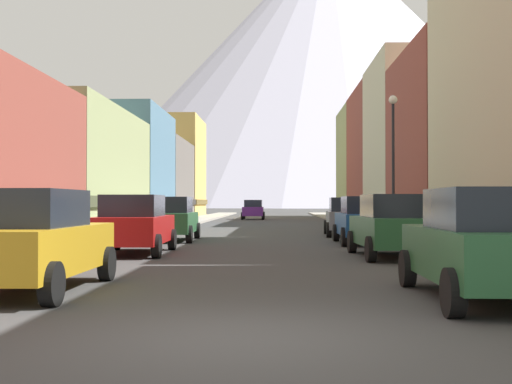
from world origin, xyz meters
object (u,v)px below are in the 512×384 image
car_right_1 (393,226)px  pedestrian_0 (493,226)px  trash_bin_right (490,236)px  car_driving_0 (253,210)px  streetlamp_right (393,144)px  car_right_2 (365,220)px  car_left_2 (171,219)px  car_right_0 (486,244)px  pedestrian_2 (118,217)px  car_left_1 (134,224)px  car_right_3 (347,217)px  potted_plant_1 (512,237)px  car_left_0 (30,240)px

car_right_1 → pedestrian_0: 2.67m
car_right_1 → trash_bin_right: car_right_1 is taller
car_driving_0 → streetlamp_right: (6.95, -33.15, 3.09)m
trash_bin_right → pedestrian_0: 0.63m
car_right_2 → trash_bin_right: 7.04m
car_right_1 → trash_bin_right: bearing=-11.4°
car_left_2 → car_right_0: bearing=-65.0°
pedestrian_0 → pedestrian_2: (-12.50, 10.27, 0.04)m
car_left_1 → car_left_2: 6.95m
pedestrian_0 → car_driving_0: bearing=100.3°
car_right_3 → trash_bin_right: size_ratio=4.56×
car_right_1 → car_right_3: same height
car_driving_0 → trash_bin_right: car_driving_0 is taller
car_right_2 → car_driving_0: 36.30m
car_left_2 → car_right_2: bearing=-13.9°
car_left_2 → car_right_1: bearing=-46.2°
car_right_3 → pedestrian_0: pedestrian_0 is taller
car_right_1 → trash_bin_right: size_ratio=4.55×
car_right_2 → potted_plant_1: car_right_2 is taller
car_left_0 → car_driving_0: same height
car_right_1 → car_right_2: bearing=90.0°
pedestrian_2 → car_left_1: bearing=-73.4°
car_left_1 → car_right_3: 13.44m
car_left_2 → car_right_0: same height
car_left_1 → potted_plant_1: (10.80, -1.34, -0.31)m
trash_bin_right → car_right_1: bearing=168.6°
car_left_1 → car_right_3: (7.60, 11.08, 0.00)m
car_right_2 → car_driving_0: same height
car_right_2 → pedestrian_0: pedestrian_0 is taller
car_driving_0 → pedestrian_2: size_ratio=2.54×
car_right_2 → streetlamp_right: (1.55, 2.75, 3.09)m
car_right_0 → pedestrian_0: size_ratio=2.65×
car_left_2 → trash_bin_right: (10.15, -8.44, -0.26)m
trash_bin_right → streetlamp_right: streetlamp_right is taller
car_left_0 → car_right_2: (7.60, 13.60, 0.00)m
car_right_2 → pedestrian_0: 7.53m
car_right_2 → pedestrian_0: (2.45, -7.12, 0.02)m
car_right_2 → trash_bin_right: (2.55, -6.56, -0.26)m
car_right_1 → car_right_3: 12.07m
car_right_3 → pedestrian_2: (-10.05, -2.86, 0.05)m
car_left_0 → car_right_1: 10.72m
pedestrian_0 → pedestrian_2: size_ratio=0.96×
car_left_0 → car_left_1: (0.00, 8.54, 0.00)m
car_right_0 → potted_plant_1: (3.20, 8.00, -0.31)m
car_right_3 → pedestrian_2: 10.45m
car_right_3 → potted_plant_1: car_right_3 is taller
car_right_1 → car_driving_0: 42.29m
car_left_1 → car_right_3: same height
car_left_2 → car_driving_0: (2.20, 34.02, 0.00)m
car_left_2 → car_left_0: bearing=-90.0°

